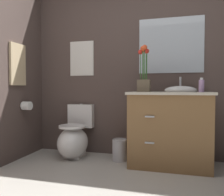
% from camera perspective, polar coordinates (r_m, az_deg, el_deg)
% --- Properties ---
extents(wall_back, '(4.54, 0.05, 2.50)m').
position_cam_1_polar(wall_back, '(3.13, 10.45, 8.67)').
color(wall_back, '#4C3D38').
rests_on(wall_back, ground_plane).
extents(toilet, '(0.38, 0.59, 0.69)m').
position_cam_1_polar(toilet, '(3.15, -9.22, -9.79)').
color(toilet, white).
rests_on(toilet, ground_plane).
extents(vanity_cabinet, '(0.94, 0.56, 1.04)m').
position_cam_1_polar(vanity_cabinet, '(2.81, 13.92, -7.12)').
color(vanity_cabinet, brown).
rests_on(vanity_cabinet, ground_plane).
extents(flower_vase, '(0.14, 0.14, 0.54)m').
position_cam_1_polar(flower_vase, '(2.73, 7.83, 5.46)').
color(flower_vase, brown).
rests_on(flower_vase, vanity_cabinet).
extents(soap_bottle, '(0.06, 0.06, 0.15)m').
position_cam_1_polar(soap_bottle, '(2.64, 21.06, 2.84)').
color(soap_bottle, '#B28CBF').
rests_on(soap_bottle, vanity_cabinet).
extents(trash_bin, '(0.18, 0.18, 0.27)m').
position_cam_1_polar(trash_bin, '(2.98, 1.88, -12.56)').
color(trash_bin, '#B7B7BC').
rests_on(trash_bin, ground_plane).
extents(wall_poster, '(0.35, 0.01, 0.48)m').
position_cam_1_polar(wall_poster, '(3.35, -7.41, 9.55)').
color(wall_poster, silver).
extents(wall_mirror, '(0.80, 0.01, 0.70)m').
position_cam_1_polar(wall_mirror, '(3.12, 14.18, 12.38)').
color(wall_mirror, '#B2BCC6').
extents(hanging_towel, '(0.03, 0.28, 0.52)m').
position_cam_1_polar(hanging_towel, '(3.17, -22.07, 7.61)').
color(hanging_towel, tan).
extents(toilet_paper_roll, '(0.11, 0.11, 0.11)m').
position_cam_1_polar(toilet_paper_roll, '(3.20, -20.15, -1.79)').
color(toilet_paper_roll, white).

